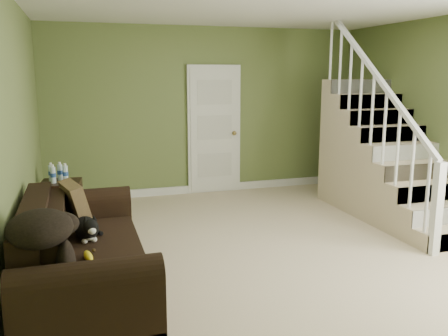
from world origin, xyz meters
TOP-DOWN VIEW (x-y plane):
  - floor at (0.00, 0.00)m, footprint 5.00×5.50m
  - wall_back at (0.00, 2.75)m, footprint 5.00×0.04m
  - wall_left at (-2.50, 0.00)m, footprint 0.04×5.50m
  - baseboard_back at (0.00, 2.72)m, footprint 5.00×0.04m
  - baseboard_left at (-2.47, 0.00)m, footprint 0.04×5.50m
  - door at (0.10, 2.71)m, footprint 0.86×0.12m
  - staircase at (1.99, 0.97)m, footprint 1.00×2.51m
  - sofa at (-2.02, -0.64)m, footprint 0.95×2.19m
  - side_table at (-2.22, 1.58)m, footprint 0.53×0.53m
  - cat at (-1.95, -0.41)m, footprint 0.30×0.54m
  - banana at (-1.95, -0.90)m, footprint 0.09×0.22m
  - throw_pillow at (-2.02, 0.01)m, footprint 0.33×0.50m
  - throw_blanket at (-2.24, -1.34)m, footprint 0.56×0.65m

SIDE VIEW (x-z plane):
  - floor at x=0.00m, z-range -0.01..0.01m
  - baseboard_back at x=0.00m, z-range 0.00..0.12m
  - baseboard_left at x=-2.47m, z-range 0.00..0.12m
  - side_table at x=-2.22m, z-range -0.10..0.70m
  - sofa at x=-2.02m, z-range -0.10..0.76m
  - banana at x=-1.95m, z-range 0.47..0.53m
  - cat at x=-1.95m, z-range 0.44..0.70m
  - staircase at x=1.99m, z-range -0.77..2.05m
  - throw_pillow at x=-2.02m, z-range 0.42..0.90m
  - throw_blanket at x=-2.24m, z-range 0.78..1.01m
  - door at x=0.10m, z-range 0.00..2.02m
  - wall_back at x=0.00m, z-range 0.00..2.60m
  - wall_left at x=-2.50m, z-range 0.00..2.60m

